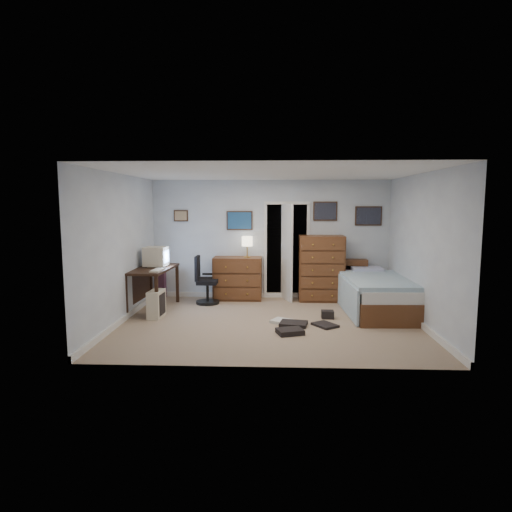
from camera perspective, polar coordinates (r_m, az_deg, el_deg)
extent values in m
cube|color=tan|center=(7.34, 1.73, -8.93)|extent=(5.00, 4.00, 0.02)
cube|color=black|center=(8.29, -13.58, -1.70)|extent=(0.71, 1.42, 0.04)
cube|color=black|center=(7.86, -16.97, -5.25)|extent=(0.06, 0.06, 0.76)
cube|color=black|center=(7.67, -13.10, -5.43)|extent=(0.06, 0.06, 0.76)
cube|color=black|center=(9.05, -13.84, -3.56)|extent=(0.06, 0.06, 0.76)
cube|color=black|center=(8.89, -10.45, -3.67)|extent=(0.06, 0.06, 0.76)
cube|color=black|center=(8.45, -15.44, -4.02)|extent=(0.10, 1.28, 0.53)
cube|color=beige|center=(8.40, -13.21, -0.03)|extent=(0.43, 0.41, 0.36)
cube|color=#8CB2F2|center=(8.33, -11.85, -0.05)|extent=(0.03, 0.30, 0.24)
cube|color=beige|center=(8.42, -13.18, -1.33)|extent=(0.28, 0.28, 0.02)
cube|color=beige|center=(7.90, -13.03, -1.85)|extent=(0.18, 0.44, 0.03)
cube|color=beige|center=(7.82, -13.16, -6.23)|extent=(0.24, 0.46, 0.48)
cube|color=black|center=(7.78, -12.37, -6.27)|extent=(0.02, 0.32, 0.37)
cylinder|color=black|center=(8.73, -6.46, -6.14)|extent=(0.47, 0.47, 0.05)
cylinder|color=black|center=(8.69, -6.48, -4.87)|extent=(0.05, 0.05, 0.36)
cube|color=black|center=(8.65, -6.50, -3.46)|extent=(0.40, 0.40, 0.07)
cube|color=black|center=(8.64, -7.82, -1.62)|extent=(0.06, 0.36, 0.50)
cube|color=black|center=(8.42, -6.74, -2.88)|extent=(0.27, 0.05, 0.04)
cube|color=black|center=(8.84, -6.28, -2.41)|extent=(0.27, 0.05, 0.04)
cube|color=maroon|center=(9.38, -12.46, -3.12)|extent=(0.16, 0.16, 0.77)
cube|color=brown|center=(9.00, -2.45, -2.98)|extent=(1.01, 0.51, 0.89)
cylinder|color=gold|center=(8.92, -1.18, -0.09)|extent=(0.14, 0.14, 0.02)
cylinder|color=gold|center=(8.91, -1.19, 0.76)|extent=(0.03, 0.03, 0.27)
cylinder|color=beige|center=(8.89, -1.19, 1.98)|extent=(0.23, 0.23, 0.20)
cube|color=black|center=(9.42, 4.04, 0.85)|extent=(0.90, 0.60, 2.00)
cube|color=white|center=(9.09, 1.27, 0.64)|extent=(0.06, 0.05, 2.00)
cube|color=white|center=(9.12, 6.93, 0.61)|extent=(0.06, 0.05, 2.00)
cube|color=white|center=(9.04, 4.16, 7.07)|extent=(0.96, 0.05, 0.06)
cube|color=white|center=(8.98, 3.84, 0.55)|extent=(0.31, 0.77, 2.00)
sphere|color=gold|center=(8.85, 5.87, 0.43)|extent=(0.06, 0.06, 0.06)
cube|color=brown|center=(8.97, 8.67, -1.61)|extent=(0.92, 0.55, 1.35)
cube|color=brown|center=(9.20, 11.64, -3.05)|extent=(0.95, 0.28, 0.85)
cube|color=black|center=(9.10, 11.72, -2.13)|extent=(0.87, 0.13, 0.28)
cube|color=maroon|center=(9.11, 11.71, -2.36)|extent=(0.76, 0.15, 0.21)
cube|color=brown|center=(8.32, 15.79, -5.86)|extent=(1.17, 2.23, 0.38)
cube|color=white|center=(8.26, 15.86, -3.89)|extent=(1.12, 2.18, 0.20)
cube|color=#5F92B0|center=(8.13, 16.09, -3.20)|extent=(1.22, 1.90, 0.11)
cube|color=#5F92B0|center=(8.05, 12.01, -5.33)|extent=(0.10, 1.86, 0.59)
cube|color=#7E85C9|center=(9.02, 14.52, -1.90)|extent=(0.62, 0.44, 0.14)
cube|color=#331E11|center=(9.26, -9.98, 5.31)|extent=(0.30, 0.03, 0.24)
cube|color=#936050|center=(9.24, -10.00, 5.30)|extent=(0.25, 0.01, 0.19)
cube|color=#331E11|center=(9.08, -2.21, 4.74)|extent=(0.55, 0.03, 0.40)
cube|color=#0D575E|center=(9.06, -2.22, 4.74)|extent=(0.50, 0.01, 0.35)
cube|color=#331E11|center=(9.11, 9.21, 5.93)|extent=(0.50, 0.03, 0.40)
cube|color=black|center=(9.09, 9.22, 5.92)|extent=(0.45, 0.01, 0.35)
cube|color=#331E11|center=(9.26, 14.76, 5.18)|extent=(0.55, 0.03, 0.40)
cube|color=black|center=(9.24, 14.78, 5.18)|extent=(0.50, 0.01, 0.35)
cube|color=black|center=(7.21, 9.19, -9.07)|extent=(0.46, 0.49, 0.04)
cube|color=black|center=(7.69, 9.51, -7.69)|extent=(0.22, 0.18, 0.14)
cube|color=silver|center=(7.33, 3.53, -8.68)|extent=(0.44, 0.42, 0.05)
cube|color=black|center=(7.18, 5.03, -8.99)|extent=(0.50, 0.42, 0.06)
cube|color=black|center=(6.73, 4.55, -10.00)|extent=(0.46, 0.40, 0.08)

